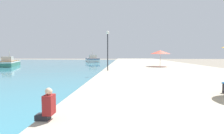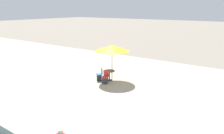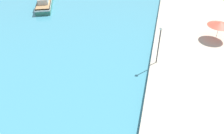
{
  "view_description": "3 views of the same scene",
  "coord_description": "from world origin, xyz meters",
  "views": [
    {
      "loc": [
        2.43,
        0.7,
        2.42
      ],
      "look_at": [
        1.5,
        15.43,
        1.37
      ],
      "focal_mm": 28.0,
      "sensor_mm": 36.0,
      "label": 1
    },
    {
      "loc": [
        -4.24,
        -0.12,
        5.7
      ],
      "look_at": [
        8.15,
        8.72,
        1.57
      ],
      "focal_mm": 35.0,
      "sensor_mm": 36.0,
      "label": 2
    },
    {
      "loc": [
        0.39,
        -0.6,
        15.47
      ],
      "look_at": [
        -4.0,
        18.0,
        1.17
      ],
      "focal_mm": 35.0,
      "sensor_mm": 36.0,
      "label": 3
    }
  ],
  "objects": [
    {
      "name": "fishing_boat_near",
      "position": [
        -21.08,
        35.4,
        0.74
      ],
      "size": [
        6.15,
        10.12,
        3.51
      ],
      "rotation": [
        0.0,
        0.0,
        0.39
      ],
      "color": "#33705B",
      "rests_on": "water_basin"
    },
    {
      "name": "water_basin",
      "position": [
        -28.0,
        37.0,
        0.02
      ],
      "size": [
        56.0,
        90.0,
        0.04
      ],
      "color": "teal",
      "rests_on": "ground_plane"
    },
    {
      "name": "quay_promenade",
      "position": [
        8.0,
        37.0,
        0.28
      ],
      "size": [
        16.0,
        90.0,
        0.57
      ],
      "color": "#B2A893",
      "rests_on": "ground_plane"
    },
    {
      "name": "cafe_umbrella_white",
      "position": [
        8.24,
        28.44,
        2.79
      ],
      "size": [
        3.19,
        3.19,
        2.5
      ],
      "color": "#B7B7B7",
      "rests_on": "quay_promenade"
    },
    {
      "name": "lamppost",
      "position": [
        0.65,
        20.87,
        3.66
      ],
      "size": [
        0.36,
        0.36,
        4.56
      ],
      "color": "#232328",
      "rests_on": "quay_promenade"
    }
  ]
}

